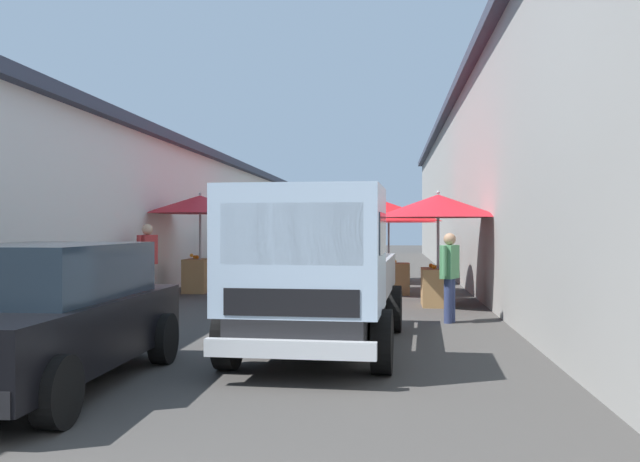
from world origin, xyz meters
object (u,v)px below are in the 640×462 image
(fruit_stall_far_left, at_px, (271,221))
(fruit_stall_near_left, at_px, (388,222))
(hatchback_car, at_px, (39,315))
(vendor_by_crates, at_px, (450,272))
(fruit_stall_mid_lane, at_px, (438,216))
(fruit_stall_near_right, at_px, (384,217))
(fruit_stall_far_right, at_px, (200,213))
(vendor_in_shade, at_px, (147,257))
(delivery_truck, at_px, (314,275))

(fruit_stall_far_left, relative_size, fruit_stall_near_left, 0.95)
(hatchback_car, relative_size, vendor_by_crates, 2.58)
(fruit_stall_mid_lane, xyz_separation_m, hatchback_car, (-7.56, 4.50, -1.11))
(fruit_stall_near_right, relative_size, hatchback_car, 0.73)
(fruit_stall_near_right, distance_m, fruit_stall_far_right, 4.49)
(vendor_in_shade, bearing_deg, fruit_stall_far_right, -11.57)
(hatchback_car, xyz_separation_m, vendor_by_crates, (5.19, -4.53, 0.13))
(delivery_truck, xyz_separation_m, vendor_in_shade, (5.75, 4.18, -0.06))
(fruit_stall_near_left, bearing_deg, fruit_stall_far_right, 129.15)
(fruit_stall_near_left, distance_m, vendor_by_crates, 8.42)
(fruit_stall_far_left, height_order, hatchback_car, fruit_stall_far_left)
(fruit_stall_far_left, xyz_separation_m, fruit_stall_mid_lane, (-5.52, -4.43, 0.06))
(fruit_stall_mid_lane, distance_m, vendor_in_shade, 6.14)
(fruit_stall_near_right, bearing_deg, fruit_stall_mid_lane, -156.13)
(fruit_stall_mid_lane, xyz_separation_m, delivery_truck, (-5.87, 1.90, -0.81))
(fruit_stall_mid_lane, relative_size, fruit_stall_near_left, 0.94)
(fruit_stall_mid_lane, distance_m, fruit_stall_near_left, 6.02)
(fruit_stall_near_left, bearing_deg, vendor_in_shade, 140.17)
(fruit_stall_near_left, height_order, vendor_in_shade, fruit_stall_near_left)
(fruit_stall_mid_lane, relative_size, hatchback_car, 0.68)
(hatchback_car, distance_m, delivery_truck, 3.12)
(fruit_stall_near_left, distance_m, delivery_truck, 11.85)
(fruit_stall_near_left, xyz_separation_m, vendor_in_shade, (-6.05, 5.04, -0.79))
(fruit_stall_near_left, distance_m, vendor_in_shade, 7.91)
(fruit_stall_far_right, xyz_separation_m, delivery_truck, (-8.08, -3.70, -0.93))
(fruit_stall_near_right, relative_size, delivery_truck, 0.57)
(fruit_stall_mid_lane, bearing_deg, delivery_truck, 162.09)
(fruit_stall_far_left, xyz_separation_m, hatchback_car, (-13.09, 0.07, -1.05))
(fruit_stall_near_right, height_order, delivery_truck, fruit_stall_near_right)
(hatchback_car, distance_m, vendor_in_shade, 7.62)
(fruit_stall_near_left, xyz_separation_m, hatchback_car, (-13.49, 3.47, -1.03))
(fruit_stall_near_right, height_order, vendor_by_crates, fruit_stall_near_right)
(fruit_stall_near_right, xyz_separation_m, fruit_stall_far_left, (3.00, 3.31, -0.07))
(vendor_by_crates, bearing_deg, delivery_truck, 151.04)
(fruit_stall_near_left, bearing_deg, fruit_stall_far_left, 96.81)
(fruit_stall_far_left, relative_size, delivery_truck, 0.54)
(vendor_by_crates, distance_m, vendor_in_shade, 6.51)
(fruit_stall_far_right, bearing_deg, vendor_in_shade, 168.43)
(fruit_stall_far_left, distance_m, fruit_stall_mid_lane, 7.08)
(fruit_stall_near_right, height_order, fruit_stall_far_left, fruit_stall_near_right)
(vendor_by_crates, bearing_deg, vendor_in_shade, 69.68)
(fruit_stall_mid_lane, bearing_deg, fruit_stall_near_right, 23.87)
(fruit_stall_mid_lane, height_order, delivery_truck, fruit_stall_mid_lane)
(fruit_stall_near_left, relative_size, vendor_in_shade, 1.69)
(vendor_in_shade, bearing_deg, delivery_truck, -144.02)
(fruit_stall_mid_lane, height_order, fruit_stall_near_left, fruit_stall_mid_lane)
(vendor_by_crates, bearing_deg, fruit_stall_far_right, 50.81)
(fruit_stall_far_right, xyz_separation_m, vendor_in_shade, (-2.33, 0.48, -0.99))
(fruit_stall_far_right, xyz_separation_m, fruit_stall_mid_lane, (-2.21, -5.60, -0.13))
(fruit_stall_far_left, bearing_deg, fruit_stall_mid_lane, -141.30)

